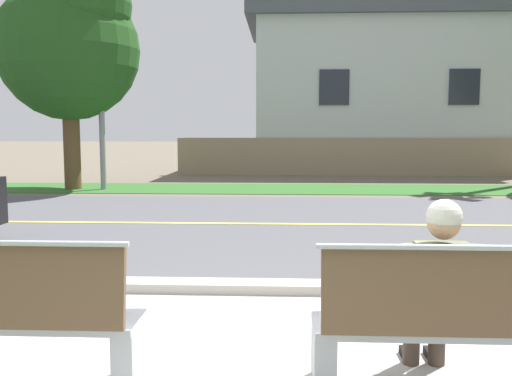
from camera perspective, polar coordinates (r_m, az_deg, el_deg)
The scene contains 13 objects.
ground_plane at distance 11.34m, azimuth 0.83°, elevation -2.50°, with size 140.00×140.00×0.00m, color #665B4C.
sidewalk_pavement at distance 3.99m, azimuth -2.89°, elevation -18.81°, with size 44.00×3.60×0.01m, color #B7B2A8.
curb_edge at distance 5.80m, azimuth -1.00°, elevation -10.27°, with size 44.00×0.30×0.11m, color #ADA89E.
street_asphalt at distance 9.85m, azimuth 0.55°, elevation -3.77°, with size 52.00×8.00×0.01m, color #515156.
road_centre_line at distance 9.85m, azimuth 0.55°, elevation -3.74°, with size 48.00×0.14×0.01m, color #E0CC4C.
far_verge_grass at distance 15.73m, azimuth 1.35°, elevation -0.08°, with size 48.00×2.80×0.02m, color #2D6026.
bench_left at distance 4.02m, azimuth -24.56°, elevation -12.37°, with size 1.73×0.48×1.01m.
bench_right at distance 3.75m, azimuth 19.69°, elevation -13.47°, with size 1.73×0.48×1.01m.
seated_person_olive at distance 3.83m, azimuth 18.38°, elevation -9.52°, with size 0.52×0.68×1.25m.
streetlamp at distance 16.39m, azimuth -15.72°, elevation 13.26°, with size 0.24×2.10×6.62m.
shade_tree_far_left at distance 16.48m, azimuth -18.66°, elevation 14.50°, with size 3.92×3.92×6.46m.
garden_wall at distance 20.73m, azimuth 9.90°, elevation 3.23°, with size 13.00×0.36×1.40m, color gray.
house_across_street at distance 24.18m, azimuth 13.07°, elevation 9.73°, with size 11.32×6.91×6.52m.
Camera 1 is at (0.36, -3.20, 1.68)m, focal length 38.40 mm.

